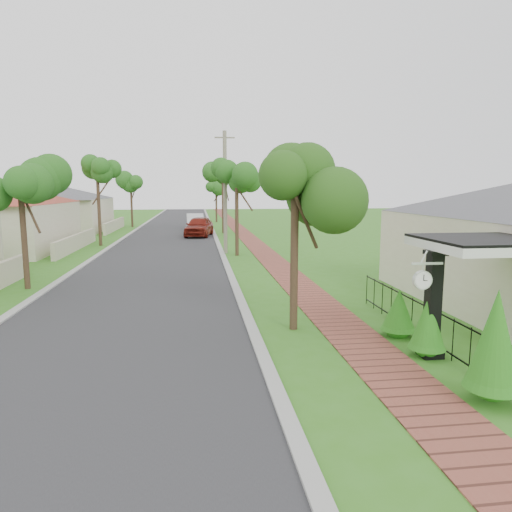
{
  "coord_description": "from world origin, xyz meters",
  "views": [
    {
      "loc": [
        -0.82,
        -10.63,
        3.89
      ],
      "look_at": [
        1.27,
        5.5,
        1.5
      ],
      "focal_mm": 32.0,
      "sensor_mm": 36.0,
      "label": 1
    }
  ],
  "objects": [
    {
      "name": "street_trees",
      "position": [
        -2.87,
        26.84,
        4.54
      ],
      "size": [
        10.7,
        37.65,
        5.89
      ],
      "color": "#382619",
      "rests_on": "ground"
    },
    {
      "name": "road",
      "position": [
        -3.0,
        20.0,
        0.0
      ],
      "size": [
        7.0,
        120.0,
        0.02
      ],
      "primitive_type": "cube",
      "color": "#28282B",
      "rests_on": "ground"
    },
    {
      "name": "sidewalk",
      "position": [
        3.25,
        20.0,
        0.0
      ],
      "size": [
        1.5,
        120.0,
        0.03
      ],
      "primitive_type": "cube",
      "color": "brown",
      "rests_on": "ground"
    },
    {
      "name": "parked_car_red",
      "position": [
        -0.65,
        27.53,
        0.82
      ],
      "size": [
        2.78,
        5.07,
        1.63
      ],
      "primitive_type": "imported",
      "rotation": [
        0.0,
        0.0,
        -0.18
      ],
      "color": "maroon",
      "rests_on": "ground"
    },
    {
      "name": "station_clock",
      "position": [
        4.06,
        -1.4,
        1.95
      ],
      "size": [
        0.71,
        0.13,
        0.6
      ],
      "color": "silver",
      "rests_on": "ground"
    },
    {
      "name": "utility_pole",
      "position": [
        0.9,
        17.12,
        3.72
      ],
      "size": [
        1.2,
        0.24,
        7.32
      ],
      "color": "gray",
      "rests_on": "ground"
    },
    {
      "name": "kerb_right",
      "position": [
        0.65,
        20.0,
        0.0
      ],
      "size": [
        0.3,
        120.0,
        0.1
      ],
      "primitive_type": "cube",
      "color": "#9E9E99",
      "rests_on": "ground"
    },
    {
      "name": "porch_post",
      "position": [
        4.55,
        -1.0,
        1.12
      ],
      "size": [
        0.48,
        0.48,
        2.52
      ],
      "color": "black",
      "rests_on": "ground"
    },
    {
      "name": "far_house_grey",
      "position": [
        -14.97,
        34.0,
        2.34
      ],
      "size": [
        15.56,
        15.56,
        4.6
      ],
      "color": "beige",
      "rests_on": "ground"
    },
    {
      "name": "picket_fence",
      "position": [
        4.9,
        -0.0,
        0.53
      ],
      "size": [
        0.03,
        8.02,
        1.0
      ],
      "color": "black",
      "rests_on": "ground"
    },
    {
      "name": "near_tree",
      "position": [
        1.81,
        1.5,
        3.93
      ],
      "size": [
        1.93,
        1.93,
        4.94
      ],
      "color": "#382619",
      "rests_on": "ground"
    },
    {
      "name": "hedge_row",
      "position": [
        4.45,
        -1.72,
        0.86
      ],
      "size": [
        0.89,
        4.76,
        2.23
      ],
      "color": "#215B12",
      "rests_on": "ground"
    },
    {
      "name": "parked_car_white",
      "position": [
        -1.0,
        34.07,
        0.76
      ],
      "size": [
        1.79,
        4.66,
        1.51
      ],
      "primitive_type": "imported",
      "rotation": [
        0.0,
        0.0,
        0.04
      ],
      "color": "white",
      "rests_on": "ground"
    },
    {
      "name": "kerb_left",
      "position": [
        -6.65,
        20.0,
        0.0
      ],
      "size": [
        0.3,
        120.0,
        0.1
      ],
      "primitive_type": "cube",
      "color": "#9E9E99",
      "rests_on": "ground"
    },
    {
      "name": "ground",
      "position": [
        0.0,
        0.0,
        0.0
      ],
      "size": [
        160.0,
        160.0,
        0.0
      ],
      "primitive_type": "plane",
      "color": "#36751C",
      "rests_on": "ground"
    }
  ]
}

